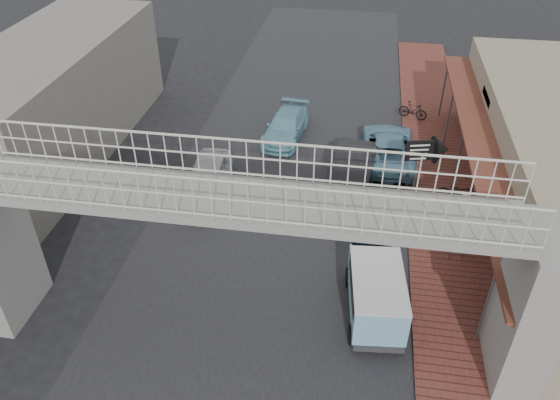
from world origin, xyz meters
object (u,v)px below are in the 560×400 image
(angkot_curb, at_px, (388,147))
(motorcycle_near, at_px, (460,192))
(dark_sedan, at_px, (351,174))
(angkot_far, at_px, (286,126))
(angkot_van, at_px, (376,289))
(arrow_sign, at_px, (439,150))
(street_clock, at_px, (465,206))
(white_hatchback, at_px, (208,179))
(motorcycle_far, at_px, (413,110))

(angkot_curb, xyz_separation_m, motorcycle_near, (2.86, -3.00, -0.09))
(angkot_curb, distance_m, motorcycle_near, 4.14)
(dark_sedan, height_order, angkot_far, dark_sedan)
(angkot_van, bearing_deg, arrow_sign, 66.24)
(angkot_van, xyz_separation_m, motorcycle_near, (3.28, 6.61, -0.52))
(dark_sedan, height_order, angkot_van, angkot_van)
(motorcycle_near, distance_m, street_clock, 3.76)
(dark_sedan, bearing_deg, white_hatchback, -161.93)
(white_hatchback, distance_m, motorcycle_near, 10.26)
(angkot_far, bearing_deg, motorcycle_near, -23.65)
(motorcycle_near, bearing_deg, angkot_curb, 46.92)
(motorcycle_far, distance_m, arrow_sign, 7.69)
(white_hatchback, distance_m, angkot_far, 5.86)
(angkot_far, xyz_separation_m, motorcycle_near, (7.77, -4.44, -0.01))
(dark_sedan, distance_m, motorcycle_far, 7.57)
(angkot_van, bearing_deg, street_clock, 43.88)
(dark_sedan, distance_m, street_clock, 5.53)
(white_hatchback, bearing_deg, angkot_van, -44.68)
(street_clock, xyz_separation_m, arrow_sign, (-0.66, 3.23, 0.25))
(angkot_curb, relative_size, motorcycle_far, 3.30)
(motorcycle_far, height_order, street_clock, street_clock)
(motorcycle_near, height_order, arrow_sign, arrow_sign)
(dark_sedan, distance_m, angkot_van, 7.00)
(motorcycle_far, bearing_deg, dark_sedan, 179.61)
(motorcycle_far, xyz_separation_m, arrow_sign, (0.42, -7.43, 1.94))
(motorcycle_far, distance_m, street_clock, 10.85)
(angkot_van, distance_m, motorcycle_far, 14.04)
(angkot_far, bearing_deg, motorcycle_far, 30.91)
(angkot_curb, distance_m, arrow_sign, 3.99)
(angkot_far, distance_m, arrow_sign, 8.26)
(street_clock, bearing_deg, angkot_van, -143.57)
(arrow_sign, bearing_deg, motorcycle_far, 79.05)
(motorcycle_near, height_order, motorcycle_far, motorcycle_near)
(white_hatchback, relative_size, motorcycle_far, 2.82)
(white_hatchback, height_order, street_clock, street_clock)
(white_hatchback, height_order, angkot_curb, white_hatchback)
(arrow_sign, bearing_deg, motorcycle_near, -8.22)
(angkot_far, relative_size, motorcycle_near, 2.19)
(motorcycle_near, height_order, street_clock, street_clock)
(angkot_van, relative_size, arrow_sign, 1.26)
(motorcycle_far, relative_size, street_clock, 0.58)
(angkot_far, distance_m, motorcycle_near, 8.95)
(street_clock, bearing_deg, white_hatchback, 152.72)
(white_hatchback, xyz_separation_m, angkot_van, (6.95, -5.73, 0.40))
(street_clock, distance_m, arrow_sign, 3.30)
(street_clock, height_order, arrow_sign, arrow_sign)
(white_hatchback, height_order, motorcycle_far, white_hatchback)
(angkot_curb, relative_size, arrow_sign, 1.67)
(white_hatchback, bearing_deg, dark_sedan, 6.21)
(street_clock, bearing_deg, motorcycle_near, 68.62)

